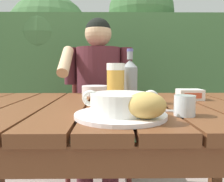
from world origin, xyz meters
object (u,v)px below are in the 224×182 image
at_px(chair_near_diner, 100,121).
at_px(table_knife, 156,110).
at_px(butter_tub, 190,95).
at_px(serving_plate, 120,115).
at_px(soup_bowl, 120,103).
at_px(water_glass_small, 185,105).
at_px(beer_glass, 116,84).
at_px(diner_bowl, 95,90).
at_px(person_eating, 98,92).
at_px(bread_roll, 146,105).
at_px(beer_bottle, 130,80).

relative_size(chair_near_diner, table_knife, 6.24).
bearing_deg(table_knife, butter_tub, 51.45).
xyz_separation_m(serving_plate, butter_tub, (0.35, 0.36, 0.02)).
bearing_deg(soup_bowl, serving_plate, 97.13).
height_order(chair_near_diner, water_glass_small, chair_near_diner).
xyz_separation_m(beer_glass, butter_tub, (0.36, 0.15, -0.06)).
relative_size(chair_near_diner, diner_bowl, 6.68).
height_order(soup_bowl, beer_glass, beer_glass).
xyz_separation_m(soup_bowl, water_glass_small, (0.20, 0.01, -0.01)).
bearing_deg(butter_tub, soup_bowl, -133.68).
relative_size(person_eating, water_glass_small, 18.90).
relative_size(soup_bowl, water_glass_small, 3.54).
relative_size(soup_bowl, diner_bowl, 1.60).
xyz_separation_m(soup_bowl, beer_glass, (-0.01, 0.21, 0.04)).
bearing_deg(bread_roll, butter_tub, 57.37).
height_order(butter_tub, diner_bowl, diner_bowl).
bearing_deg(diner_bowl, serving_plate, -78.29).
bearing_deg(table_knife, soup_bowl, -145.14).
distance_m(beer_bottle, butter_tub, 0.32).
distance_m(chair_near_diner, water_glass_small, 1.16).
xyz_separation_m(bread_roll, table_knife, (0.06, 0.17, -0.04)).
height_order(chair_near_diner, diner_bowl, chair_near_diner).
bearing_deg(chair_near_diner, bread_roll, -81.25).
relative_size(soup_bowl, beer_bottle, 1.02).
bearing_deg(soup_bowl, butter_tub, 46.32).
xyz_separation_m(chair_near_diner, person_eating, (-0.00, -0.20, 0.26)).
xyz_separation_m(bread_roll, water_glass_small, (0.14, 0.09, -0.02)).
relative_size(person_eating, beer_bottle, 5.44).
bearing_deg(diner_bowl, bread_roll, -73.99).
bearing_deg(person_eating, water_glass_small, -69.94).
relative_size(person_eating, soup_bowl, 5.34).
bearing_deg(soup_bowl, table_knife, 34.86).
distance_m(soup_bowl, bread_roll, 0.10).
height_order(person_eating, water_glass_small, person_eating).
height_order(beer_glass, diner_bowl, beer_glass).
bearing_deg(diner_bowl, person_eating, 90.46).
distance_m(bread_roll, diner_bowl, 0.65).
bearing_deg(bread_roll, beer_glass, 104.56).
relative_size(chair_near_diner, bread_roll, 7.91).
xyz_separation_m(person_eating, beer_bottle, (0.17, -0.62, 0.12)).
relative_size(person_eating, table_knife, 8.00).
relative_size(serving_plate, bread_roll, 2.30).
relative_size(serving_plate, table_knife, 1.81).
height_order(table_knife, diner_bowl, diner_bowl).
distance_m(person_eating, butter_tub, 0.70).
height_order(water_glass_small, table_knife, water_glass_small).
distance_m(bread_roll, beer_glass, 0.30).
distance_m(bread_roll, beer_bottle, 0.35).
distance_m(beer_bottle, water_glass_small, 0.30).
bearing_deg(bread_roll, water_glass_small, 33.48).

